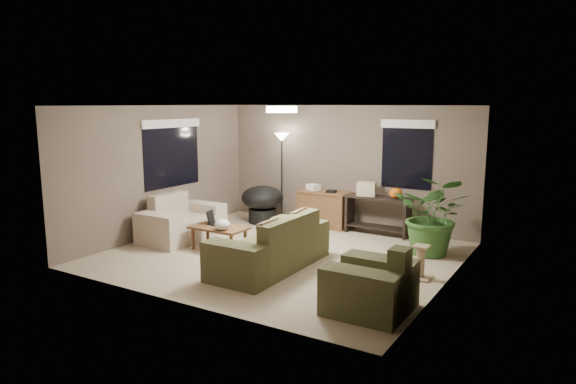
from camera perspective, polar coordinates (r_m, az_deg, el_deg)
The scene contains 20 objects.
room_shell at distance 8.51m, azimuth -0.70°, elevation 1.13°, with size 5.50×5.50×5.50m.
main_sofa at distance 8.01m, azimuth -1.73°, elevation -6.43°, with size 0.95×2.20×0.85m.
throw_pillows at distance 7.79m, azimuth -0.16°, elevation -4.20°, with size 0.28×1.37×0.47m.
loveseat at distance 9.91m, azimuth -11.81°, elevation -3.45°, with size 0.90×1.60×0.85m.
armchair at distance 6.51m, azimuth 9.25°, elevation -10.44°, with size 0.95×1.00×0.85m.
coffee_table at distance 9.04m, azimuth -7.70°, elevation -4.22°, with size 1.00×0.55×0.42m.
laptop at distance 9.19m, azimuth -8.14°, elevation -3.22°, with size 0.40×0.28×0.24m.
plastic_bag at distance 8.76m, azimuth -7.31°, elevation -3.60°, with size 0.27×0.24×0.19m, color white.
desk at distance 10.68m, azimuth 3.98°, elevation -1.86°, with size 1.10×0.50×0.75m.
desk_papers at distance 10.66m, azimuth 3.23°, elevation 0.44°, with size 0.71×0.31×0.12m.
console_table at distance 10.16m, azimuth 9.95°, elevation -2.25°, with size 1.30×0.40×0.75m.
pumpkin at distance 9.97m, azimuth 11.89°, elevation -0.13°, with size 0.25×0.25×0.20m, color orange.
cardboard_box at distance 10.17m, azimuth 8.71°, elevation 0.35°, with size 0.35×0.27×0.27m, color beige.
papasan_chair at distance 11.01m, azimuth -2.87°, elevation -1.03°, with size 1.13×1.13×0.80m.
floor_lamp at distance 11.04m, azimuth -0.71°, elevation 4.94°, with size 0.32×0.32×1.91m.
ceiling_fixture at distance 8.42m, azimuth -0.71°, elevation 9.16°, with size 0.50×0.50×0.10m, color white.
houseplant at distance 8.99m, azimuth 15.91°, elevation -3.43°, with size 1.24×1.37×1.07m, color #2D5923.
cat_scratching_post at distance 7.82m, azimuth 14.49°, elevation -7.78°, with size 0.32×0.32×0.50m.
window_left at distance 10.37m, azimuth -12.77°, elevation 5.42°, with size 0.05×1.56×1.33m.
window_back at distance 10.15m, azimuth 13.10°, elevation 5.33°, with size 1.06×0.05×1.33m.
Camera 1 is at (4.44, -7.15, 2.54)m, focal length 32.00 mm.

